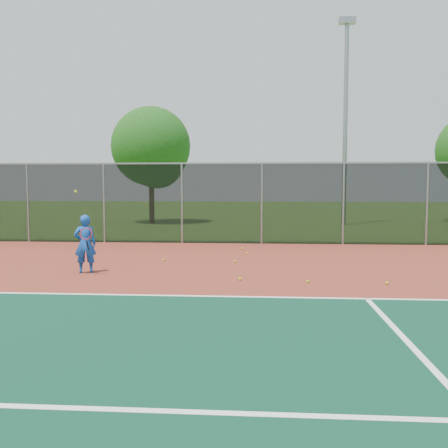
# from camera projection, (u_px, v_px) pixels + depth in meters

# --- Properties ---
(ground) EXTENTS (120.00, 120.00, 0.00)m
(ground) POSITION_uv_depth(u_px,v_px,m) (264.00, 349.00, 6.74)
(ground) COLOR #37601B
(ground) RESTS_ON ground
(court_apron) EXTENTS (30.00, 20.00, 0.02)m
(court_apron) POSITION_uv_depth(u_px,v_px,m) (263.00, 311.00, 8.73)
(court_apron) COLOR maroon
(court_apron) RESTS_ON ground
(fence_back) EXTENTS (30.00, 0.06, 3.03)m
(fence_back) POSITION_uv_depth(u_px,v_px,m) (262.00, 202.00, 18.55)
(fence_back) COLOR black
(fence_back) RESTS_ON court_apron
(tennis_player) EXTENTS (0.61, 0.66, 2.07)m
(tennis_player) POSITION_uv_depth(u_px,v_px,m) (85.00, 244.00, 12.41)
(tennis_player) COLOR blue
(tennis_player) RESTS_ON court_apron
(practice_ball_0) EXTENTS (0.07, 0.07, 0.07)m
(practice_ball_0) POSITION_uv_depth(u_px,v_px,m) (242.00, 248.00, 17.04)
(practice_ball_0) COLOR #BAD518
(practice_ball_0) RESTS_ON court_apron
(practice_ball_1) EXTENTS (0.07, 0.07, 0.07)m
(practice_ball_1) POSITION_uv_depth(u_px,v_px,m) (308.00, 281.00, 11.18)
(practice_ball_1) COLOR #BAD518
(practice_ball_1) RESTS_ON court_apron
(practice_ball_2) EXTENTS (0.07, 0.07, 0.07)m
(practice_ball_2) POSITION_uv_depth(u_px,v_px,m) (248.00, 253.00, 15.77)
(practice_ball_2) COLOR #BAD518
(practice_ball_2) RESTS_ON court_apron
(practice_ball_3) EXTENTS (0.07, 0.07, 0.07)m
(practice_ball_3) POSITION_uv_depth(u_px,v_px,m) (164.00, 260.00, 14.40)
(practice_ball_3) COLOR #BAD518
(practice_ball_3) RESTS_ON court_apron
(practice_ball_4) EXTENTS (0.07, 0.07, 0.07)m
(practice_ball_4) POSITION_uv_depth(u_px,v_px,m) (387.00, 283.00, 10.99)
(practice_ball_4) COLOR #BAD518
(practice_ball_4) RESTS_ON court_apron
(practice_ball_5) EXTENTS (0.07, 0.07, 0.07)m
(practice_ball_5) POSITION_uv_depth(u_px,v_px,m) (240.00, 279.00, 11.47)
(practice_ball_5) COLOR #BAD518
(practice_ball_5) RESTS_ON court_apron
(practice_ball_6) EXTENTS (0.07, 0.07, 0.07)m
(practice_ball_6) POSITION_uv_depth(u_px,v_px,m) (235.00, 261.00, 14.12)
(practice_ball_6) COLOR #BAD518
(practice_ball_6) RESTS_ON court_apron
(floodlight_n) EXTENTS (0.90, 0.40, 11.19)m
(floodlight_n) POSITION_uv_depth(u_px,v_px,m) (346.00, 109.00, 27.10)
(floodlight_n) COLOR gray
(floodlight_n) RESTS_ON ground
(tree_back_left) EXTENTS (4.58, 4.58, 6.73)m
(tree_back_left) POSITION_uv_depth(u_px,v_px,m) (153.00, 150.00, 28.77)
(tree_back_left) COLOR #3B2515
(tree_back_left) RESTS_ON ground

